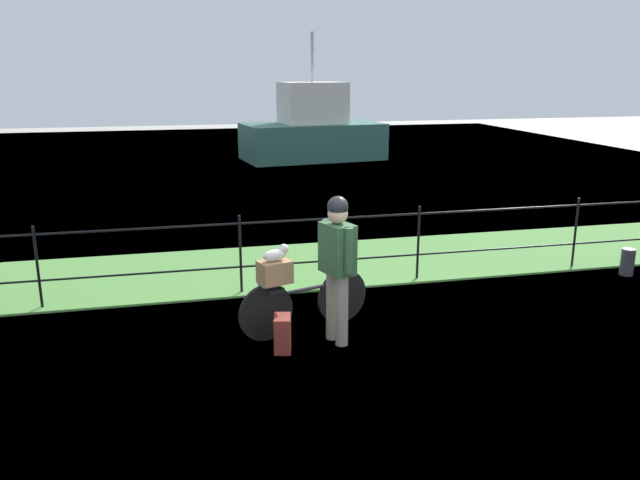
{
  "coord_description": "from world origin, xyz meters",
  "views": [
    {
      "loc": [
        -2.12,
        -5.89,
        3.0
      ],
      "look_at": [
        -0.35,
        1.66,
        0.9
      ],
      "focal_mm": 35.6,
      "sensor_mm": 36.0,
      "label": 1
    }
  ],
  "objects_px": {
    "bicycle_main": "(304,303)",
    "cyclist_person": "(337,257)",
    "backpack_on_paving": "(283,334)",
    "wooden_crate": "(275,272)",
    "mooring_bollard": "(627,262)",
    "terrier_dog": "(276,254)",
    "moored_boat_near": "(312,132)"
  },
  "relations": [
    {
      "from": "bicycle_main",
      "to": "cyclist_person",
      "type": "relative_size",
      "value": 0.97
    },
    {
      "from": "bicycle_main",
      "to": "cyclist_person",
      "type": "bearing_deg",
      "value": -51.46
    },
    {
      "from": "bicycle_main",
      "to": "mooring_bollard",
      "type": "bearing_deg",
      "value": 10.52
    },
    {
      "from": "backpack_on_paving",
      "to": "moored_boat_near",
      "type": "xyz_separation_m",
      "value": [
        3.64,
        14.82,
        0.74
      ]
    },
    {
      "from": "backpack_on_paving",
      "to": "mooring_bollard",
      "type": "distance_m",
      "value": 5.68
    },
    {
      "from": "wooden_crate",
      "to": "mooring_bollard",
      "type": "bearing_deg",
      "value": 11.03
    },
    {
      "from": "cyclist_person",
      "to": "backpack_on_paving",
      "type": "bearing_deg",
      "value": -171.3
    },
    {
      "from": "terrier_dog",
      "to": "cyclist_person",
      "type": "distance_m",
      "value": 0.69
    },
    {
      "from": "terrier_dog",
      "to": "backpack_on_paving",
      "type": "height_order",
      "value": "terrier_dog"
    },
    {
      "from": "mooring_bollard",
      "to": "cyclist_person",
      "type": "bearing_deg",
      "value": -164.64
    },
    {
      "from": "cyclist_person",
      "to": "bicycle_main",
      "type": "bearing_deg",
      "value": 128.54
    },
    {
      "from": "bicycle_main",
      "to": "backpack_on_paving",
      "type": "distance_m",
      "value": 0.6
    },
    {
      "from": "wooden_crate",
      "to": "cyclist_person",
      "type": "xyz_separation_m",
      "value": [
        0.66,
        -0.26,
        0.21
      ]
    },
    {
      "from": "wooden_crate",
      "to": "backpack_on_paving",
      "type": "distance_m",
      "value": 0.7
    },
    {
      "from": "mooring_bollard",
      "to": "terrier_dog",
      "type": "bearing_deg",
      "value": -169.01
    },
    {
      "from": "wooden_crate",
      "to": "mooring_bollard",
      "type": "height_order",
      "value": "wooden_crate"
    },
    {
      "from": "terrier_dog",
      "to": "wooden_crate",
      "type": "bearing_deg",
      "value": -161.94
    },
    {
      "from": "bicycle_main",
      "to": "mooring_bollard",
      "type": "relative_size",
      "value": 4.0
    },
    {
      "from": "wooden_crate",
      "to": "terrier_dog",
      "type": "height_order",
      "value": "terrier_dog"
    },
    {
      "from": "mooring_bollard",
      "to": "moored_boat_near",
      "type": "bearing_deg",
      "value": 97.87
    },
    {
      "from": "cyclist_person",
      "to": "mooring_bollard",
      "type": "distance_m",
      "value": 5.09
    },
    {
      "from": "terrier_dog",
      "to": "backpack_on_paving",
      "type": "distance_m",
      "value": 0.88
    },
    {
      "from": "bicycle_main",
      "to": "moored_boat_near",
      "type": "xyz_separation_m",
      "value": [
        3.3,
        14.35,
        0.58
      ]
    },
    {
      "from": "wooden_crate",
      "to": "mooring_bollard",
      "type": "xyz_separation_m",
      "value": [
        5.51,
        1.07,
        -0.59
      ]
    },
    {
      "from": "terrier_dog",
      "to": "backpack_on_paving",
      "type": "bearing_deg",
      "value": -91.18
    },
    {
      "from": "wooden_crate",
      "to": "terrier_dog",
      "type": "bearing_deg",
      "value": 18.06
    },
    {
      "from": "backpack_on_paving",
      "to": "moored_boat_near",
      "type": "height_order",
      "value": "moored_boat_near"
    },
    {
      "from": "bicycle_main",
      "to": "cyclist_person",
      "type": "height_order",
      "value": "cyclist_person"
    },
    {
      "from": "backpack_on_paving",
      "to": "moored_boat_near",
      "type": "distance_m",
      "value": 15.28
    },
    {
      "from": "terrier_dog",
      "to": "moored_boat_near",
      "type": "height_order",
      "value": "moored_boat_near"
    },
    {
      "from": "terrier_dog",
      "to": "cyclist_person",
      "type": "relative_size",
      "value": 0.19
    },
    {
      "from": "terrier_dog",
      "to": "moored_boat_near",
      "type": "distance_m",
      "value": 14.91
    }
  ]
}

